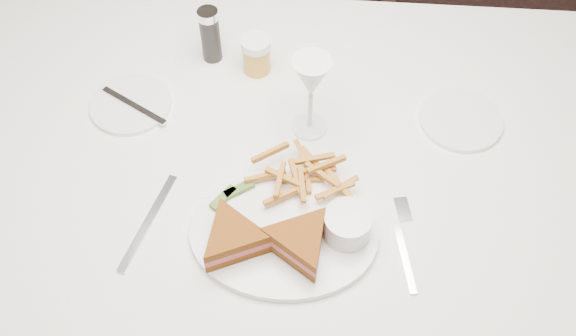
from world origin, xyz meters
The scene contains 3 objects.
ground centered at (0.00, 0.00, 0.00)m, with size 5.00×5.00×0.00m, color black.
table centered at (0.26, -0.12, 0.38)m, with size 1.42×0.95×0.75m, color white.
table_setting centered at (0.25, -0.18, 0.79)m, with size 0.80×0.67×0.18m.
Camera 1 is at (0.23, -0.83, 1.70)m, focal length 40.00 mm.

